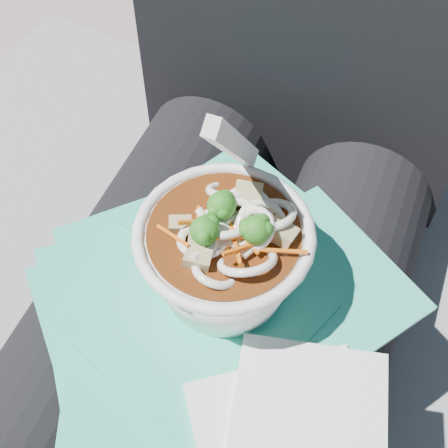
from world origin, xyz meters
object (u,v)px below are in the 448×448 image
at_px(stone_ledge, 251,344).
at_px(plastic_bag, 203,306).
at_px(udon_bowl, 225,251).
at_px(person_body, 243,250).
at_px(lap, 207,340).

bearing_deg(stone_ledge, plastic_bag, -89.29).
xyz_separation_m(stone_ledge, udon_bowl, (0.01, -0.14, 0.44)).
height_order(person_body, plastic_bag, person_body).
distance_m(stone_ledge, person_body, 0.33).
bearing_deg(lap, stone_ledge, 90.00).
height_order(lap, person_body, person_body).
height_order(person_body, udon_bowl, person_body).
bearing_deg(udon_bowl, plastic_bag, -117.48).
distance_m(plastic_bag, udon_bowl, 0.06).
distance_m(person_body, plastic_bag, 0.12).
height_order(lap, plastic_bag, plastic_bag).
xyz_separation_m(lap, person_body, (0.00, 0.09, 0.02)).
xyz_separation_m(plastic_bag, udon_bowl, (0.01, 0.02, 0.06)).
distance_m(stone_ledge, udon_bowl, 0.46).
bearing_deg(udon_bowl, stone_ledge, 95.34).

